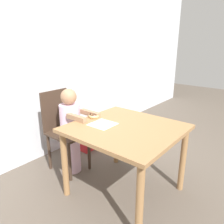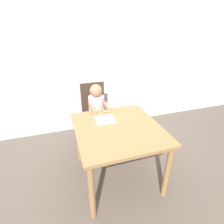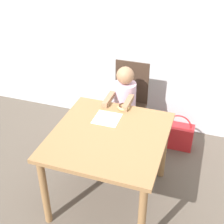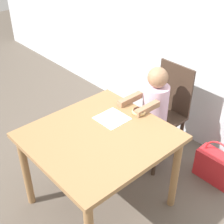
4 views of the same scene
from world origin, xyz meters
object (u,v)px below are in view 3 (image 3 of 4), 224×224
Objects in this scene: chair at (128,106)px; child_figure at (124,110)px; donut at (123,107)px; handbag at (177,135)px.

chair is 0.13m from child_figure.
chair reaches higher than donut.
child_figure reaches higher than handbag.
handbag is (0.55, 0.12, -0.33)m from chair.
handbag is (0.47, 0.53, -0.59)m from donut.
donut is 0.92m from handbag.
chair reaches higher than handbag.
donut is (0.07, -0.42, 0.25)m from chair.
chair is at bearing -168.15° from handbag.
child_figure reaches higher than chair.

